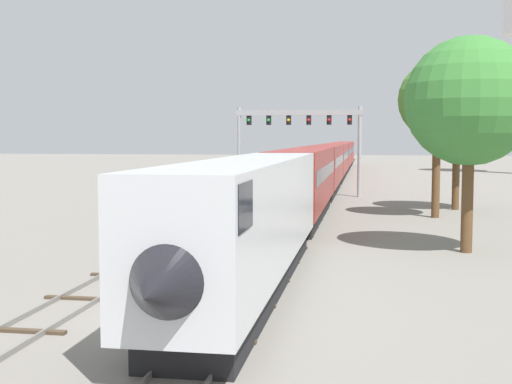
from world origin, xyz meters
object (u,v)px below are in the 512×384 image
at_px(trackside_tree_left, 438,101).
at_px(trackside_tree_mid, 457,118).
at_px(signal_gantry, 299,130).
at_px(passenger_train, 331,163).
at_px(trackside_tree_right, 470,102).

bearing_deg(trackside_tree_left, trackside_tree_mid, 70.20).
bearing_deg(signal_gantry, passenger_train, 81.57).
relative_size(trackside_tree_left, trackside_tree_right, 1.04).
distance_m(trackside_tree_left, trackside_tree_right, 14.66).
xyz_separation_m(signal_gantry, trackside_tree_right, (11.27, -30.60, 1.02)).
bearing_deg(trackside_tree_left, passenger_train, 106.06).
bearing_deg(trackside_tree_right, passenger_train, 101.15).
distance_m(passenger_train, trackside_tree_left, 32.86).
xyz_separation_m(signal_gantry, trackside_tree_left, (11.21, -15.96, 1.84)).
height_order(signal_gantry, trackside_tree_right, trackside_tree_right).
xyz_separation_m(trackside_tree_left, trackside_tree_mid, (2.06, 5.72, -1.06)).
relative_size(signal_gantry, trackside_tree_left, 1.11).
distance_m(signal_gantry, trackside_tree_mid, 16.78).
bearing_deg(trackside_tree_mid, trackside_tree_right, -95.61).
relative_size(passenger_train, trackside_tree_right, 12.68).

